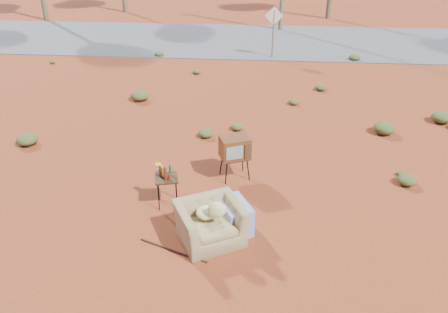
{
  "coord_description": "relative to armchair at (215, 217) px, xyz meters",
  "views": [
    {
      "loc": [
        1.04,
        -7.09,
        5.42
      ],
      "look_at": [
        0.31,
        1.32,
        0.8
      ],
      "focal_mm": 35.0,
      "sensor_mm": 36.0,
      "label": 1
    }
  ],
  "objects": [
    {
      "name": "highway",
      "position": [
        -0.29,
        15.48,
        -0.47
      ],
      "size": [
        140.0,
        7.0,
        0.04
      ],
      "primitive_type": "cube",
      "color": "#565659",
      "rests_on": "ground"
    },
    {
      "name": "ground",
      "position": [
        -0.29,
        0.48,
        -0.49
      ],
      "size": [
        140.0,
        140.0,
        0.0
      ],
      "primitive_type": "plane",
      "color": "maroon",
      "rests_on": "ground"
    },
    {
      "name": "scrub_patch",
      "position": [
        -1.12,
        4.89,
        -0.35
      ],
      "size": [
        17.49,
        8.07,
        0.33
      ],
      "color": "#414D21",
      "rests_on": "ground"
    },
    {
      "name": "side_table",
      "position": [
        -1.16,
        1.04,
        0.21
      ],
      "size": [
        0.57,
        0.57,
        0.96
      ],
      "rotation": [
        0.0,
        0.0,
        0.23
      ],
      "color": "#352513",
      "rests_on": "ground"
    },
    {
      "name": "rusty_bar",
      "position": [
        -0.73,
        -0.47,
        -0.47
      ],
      "size": [
        1.36,
        0.57,
        0.04
      ],
      "primitive_type": "cylinder",
      "rotation": [
        0.0,
        1.57,
        -0.38
      ],
      "color": "#4C2314",
      "rests_on": "ground"
    },
    {
      "name": "tv_unit",
      "position": [
        0.23,
        2.26,
        0.3
      ],
      "size": [
        0.8,
        0.72,
        1.05
      ],
      "rotation": [
        0.0,
        0.0,
        0.38
      ],
      "color": "black",
      "rests_on": "ground"
    },
    {
      "name": "armchair",
      "position": [
        0.0,
        0.0,
        0.0
      ],
      "size": [
        1.54,
        1.43,
        1.04
      ],
      "rotation": [
        0.0,
        0.0,
        0.48
      ],
      "color": "olive",
      "rests_on": "ground"
    },
    {
      "name": "road_sign",
      "position": [
        1.21,
        12.48,
        1.02
      ],
      "size": [
        0.78,
        0.06,
        2.19
      ],
      "color": "brown",
      "rests_on": "ground"
    }
  ]
}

